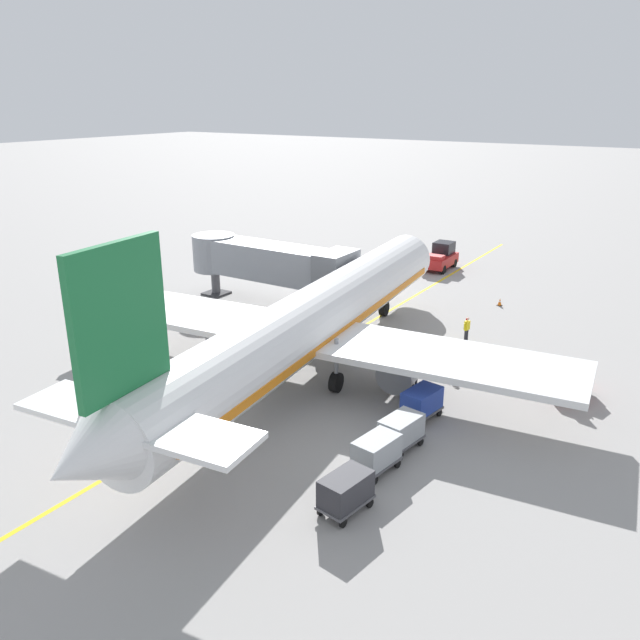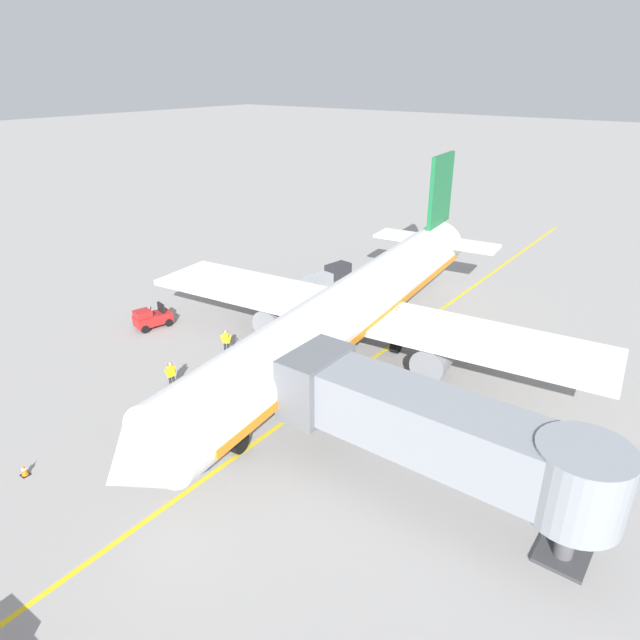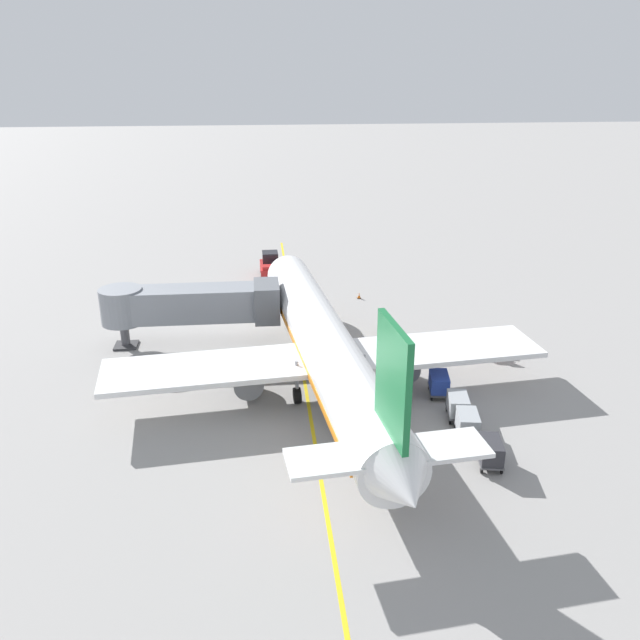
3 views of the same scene
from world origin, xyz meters
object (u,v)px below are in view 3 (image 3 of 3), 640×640
(jet_bridge, at_px, (192,304))
(baggage_tug_lead, at_px, (488,343))
(ground_crew_wing_walker, at_px, (382,322))
(baggage_cart_tail_end, at_px, (490,451))
(safety_cone_nose_left, at_px, (359,296))
(baggage_cart_front, at_px, (439,383))
(pushback_tractor, at_px, (271,266))
(baggage_cart_second_in_train, at_px, (458,405))
(parked_airliner, at_px, (325,347))
(baggage_cart_third_in_train, at_px, (468,423))
(ground_crew_marshaller, at_px, (401,363))
(ground_crew_loader, at_px, (400,345))

(jet_bridge, bearing_deg, baggage_tug_lead, -9.42)
(ground_crew_wing_walker, bearing_deg, baggage_cart_tail_end, -82.70)
(safety_cone_nose_left, bearing_deg, baggage_cart_front, -83.08)
(jet_bridge, relative_size, pushback_tractor, 3.18)
(baggage_cart_second_in_train, xyz_separation_m, ground_crew_wing_walker, (-2.29, 14.53, 0.00))
(baggage_cart_second_in_train, bearing_deg, pushback_tractor, 109.59)
(baggage_cart_front, xyz_separation_m, safety_cone_nose_left, (-2.45, 20.17, -0.66))
(baggage_cart_front, bearing_deg, parked_airliner, 166.66)
(baggage_tug_lead, distance_m, baggage_cart_tail_end, 16.16)
(baggage_tug_lead, bearing_deg, baggage_cart_third_in_train, -114.16)
(baggage_cart_second_in_train, height_order, ground_crew_marshaller, ground_crew_marshaller)
(baggage_cart_tail_end, xyz_separation_m, ground_crew_marshaller, (-2.57, 11.91, 0.00))
(baggage_cart_third_in_train, bearing_deg, pushback_tractor, 108.26)
(jet_bridge, relative_size, ground_crew_wing_walker, 8.36)
(baggage_cart_front, height_order, safety_cone_nose_left, baggage_cart_front)
(parked_airliner, relative_size, safety_cone_nose_left, 63.30)
(baggage_tug_lead, distance_m, safety_cone_nose_left, 15.74)
(baggage_cart_front, height_order, baggage_cart_third_in_train, same)
(ground_crew_wing_walker, bearing_deg, jet_bridge, -177.25)
(baggage_cart_second_in_train, bearing_deg, baggage_tug_lead, 61.45)
(safety_cone_nose_left, bearing_deg, ground_crew_loader, -85.36)
(baggage_cart_tail_end, relative_size, ground_crew_loader, 1.76)
(ground_crew_loader, distance_m, ground_crew_marshaller, 3.25)
(parked_airliner, height_order, ground_crew_wing_walker, parked_airliner)
(safety_cone_nose_left, bearing_deg, parked_airliner, -105.92)
(baggage_cart_front, xyz_separation_m, baggage_cart_second_in_train, (0.40, -3.16, 0.00))
(parked_airliner, xyz_separation_m, ground_crew_wing_walker, (5.78, 9.55, -2.23))
(baggage_cart_tail_end, bearing_deg, ground_crew_marshaller, 102.17)
(safety_cone_nose_left, bearing_deg, baggage_cart_second_in_train, -83.05)
(baggage_tug_lead, height_order, ground_crew_marshaller, ground_crew_marshaller)
(pushback_tractor, xyz_separation_m, ground_crew_marshaller, (8.85, -24.83, -0.15))
(baggage_cart_tail_end, height_order, safety_cone_nose_left, baggage_cart_tail_end)
(ground_crew_wing_walker, xyz_separation_m, safety_cone_nose_left, (-0.55, 8.80, -0.66))
(baggage_cart_front, xyz_separation_m, baggage_cart_third_in_train, (0.33, -5.42, 0.00))
(ground_crew_wing_walker, bearing_deg, baggage_cart_front, -80.54)
(jet_bridge, relative_size, safety_cone_nose_left, 23.96)
(pushback_tractor, relative_size, ground_crew_wing_walker, 2.63)
(baggage_cart_second_in_train, relative_size, ground_crew_loader, 1.76)
(baggage_cart_front, relative_size, baggage_cart_second_in_train, 1.00)
(baggage_cart_third_in_train, height_order, ground_crew_marshaller, ground_crew_marshaller)
(jet_bridge, distance_m, safety_cone_nose_left, 18.09)
(ground_crew_loader, relative_size, safety_cone_nose_left, 2.86)
(ground_crew_loader, bearing_deg, baggage_cart_tail_end, -82.45)
(pushback_tractor, height_order, baggage_tug_lead, pushback_tractor)
(ground_crew_loader, distance_m, safety_cone_nose_left, 13.67)
(baggage_cart_third_in_train, xyz_separation_m, ground_crew_loader, (-1.67, 11.98, 0.00))
(baggage_cart_third_in_train, distance_m, ground_crew_marshaller, 9.05)
(baggage_cart_tail_end, bearing_deg, baggage_cart_front, 94.41)
(jet_bridge, relative_size, baggage_tug_lead, 5.22)
(baggage_cart_front, bearing_deg, baggage_cart_second_in_train, -82.87)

